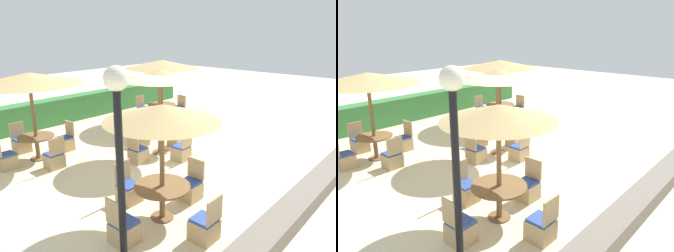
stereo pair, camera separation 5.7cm
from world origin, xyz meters
TOP-DOWN VIEW (x-y plane):
  - ground_plane at (0.00, 0.00)m, footprint 40.00×40.00m
  - hedge_row at (0.00, 6.28)m, footprint 13.00×0.70m
  - stone_border at (0.00, -3.75)m, footprint 10.00×0.56m
  - lamp_post at (-4.34, -2.27)m, footprint 0.36×0.36m
  - parasol_front_left at (-2.80, -1.70)m, footprint 2.28×2.28m
  - round_table_front_left at (-2.80, -1.70)m, footprint 1.15×1.15m
  - patio_chair_front_left_north at (-2.81, -0.68)m, footprint 0.46×0.46m
  - patio_chair_front_left_west at (-3.88, -1.73)m, footprint 0.46×0.46m
  - patio_chair_front_left_south at (-2.82, -2.79)m, footprint 0.46×0.46m
  - patio_chair_front_left_east at (-1.78, -1.65)m, footprint 0.46×0.46m
  - parasol_back_right at (2.59, 3.22)m, footprint 2.98×2.98m
  - round_table_back_right at (2.59, 3.22)m, footprint 1.18×1.18m
  - patio_chair_back_right_north at (2.56, 4.30)m, footprint 0.46×0.46m
  - patio_chair_back_right_east at (3.68, 3.20)m, footprint 0.46×0.46m
  - parasol_center at (-0.11, 0.84)m, footprint 2.32×2.32m
  - round_table_center at (-0.11, 0.84)m, footprint 0.92×0.92m
  - patio_chair_center_south at (-0.12, -0.04)m, footprint 0.46×0.46m
  - patio_chair_center_north at (-0.08, 1.78)m, footprint 0.46×0.46m
  - patio_chair_center_east at (0.77, 0.89)m, footprint 0.46×0.46m
  - patio_chair_center_west at (-1.10, 0.81)m, footprint 0.46×0.46m
  - parasol_back_left at (-2.91, 3.24)m, footprint 2.94×2.94m
  - round_table_back_left at (-2.91, 3.24)m, footprint 1.05×1.05m
  - patio_chair_back_left_north at (-2.96, 4.19)m, footprint 0.46×0.46m
  - patio_chair_back_left_south at (-2.92, 2.28)m, footprint 0.46×0.46m
  - patio_chair_back_left_east at (-1.96, 3.27)m, footprint 0.46×0.46m
  - patio_chair_back_left_west at (-3.85, 3.22)m, footprint 0.46×0.46m

SIDE VIEW (x-z plane):
  - ground_plane at x=0.00m, z-range 0.00..0.00m
  - stone_border at x=0.00m, z-range 0.00..0.38m
  - patio_chair_front_left_north at x=-2.81m, z-range -0.20..0.73m
  - patio_chair_front_left_west at x=-3.88m, z-range -0.20..0.73m
  - patio_chair_front_left_south at x=-2.82m, z-range -0.20..0.73m
  - patio_chair_front_left_east at x=-1.78m, z-range -0.20..0.73m
  - patio_chair_back_right_north at x=2.56m, z-range -0.20..0.73m
  - patio_chair_back_right_east at x=3.68m, z-range -0.20..0.73m
  - patio_chair_center_south at x=-0.12m, z-range -0.20..0.73m
  - patio_chair_center_north at x=-0.08m, z-range -0.20..0.73m
  - patio_chair_center_east at x=0.77m, z-range -0.20..0.73m
  - patio_chair_center_west at x=-1.10m, z-range -0.20..0.73m
  - patio_chair_back_left_north at x=-2.96m, z-range -0.20..0.73m
  - patio_chair_back_left_south at x=-2.92m, z-range -0.20..0.73m
  - patio_chair_back_left_east at x=-1.96m, z-range -0.20..0.73m
  - patio_chair_back_left_west at x=-3.85m, z-range -0.20..0.73m
  - hedge_row at x=0.00m, z-range 0.00..1.03m
  - round_table_center at x=-0.11m, z-range 0.18..0.91m
  - round_table_back_left at x=-2.91m, z-range 0.20..0.93m
  - round_table_front_left at x=-2.80m, z-range 0.23..0.96m
  - round_table_back_right at x=2.59m, z-range 0.23..0.97m
  - parasol_front_left at x=-2.80m, z-range 1.04..3.46m
  - lamp_post at x=-4.34m, z-range 0.69..4.01m
  - parasol_back_right at x=2.59m, z-range 1.10..3.65m
  - parasol_back_left at x=-2.91m, z-range 1.13..3.72m
  - parasol_center at x=-0.11m, z-range 1.14..3.76m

